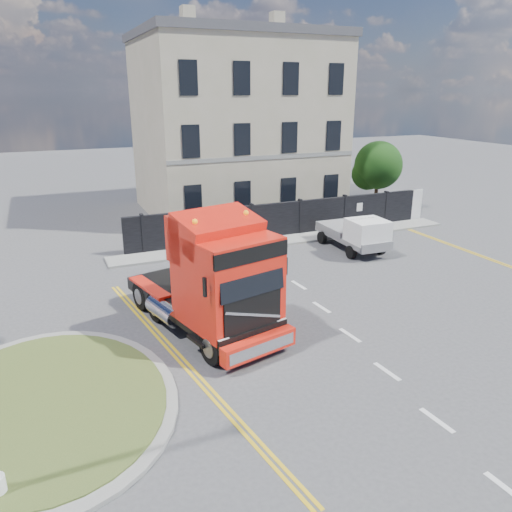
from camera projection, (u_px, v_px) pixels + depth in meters
name	position (u px, v px, depth m)	size (l,w,h in m)	color
ground	(247.00, 316.00, 18.51)	(120.00, 120.00, 0.00)	#424244
traffic_island	(47.00, 403.00, 13.23)	(6.80, 6.80, 0.17)	gray
hoarding_fence	(293.00, 219.00, 28.50)	(18.80, 0.25, 2.00)	black
georgian_building	(235.00, 125.00, 33.31)	(12.30, 10.30, 12.80)	#BDAF96
tree	(376.00, 167.00, 33.50)	(3.20, 3.20, 4.80)	#382619
pavement_far	(291.00, 240.00, 27.80)	(20.00, 1.60, 0.12)	gray
truck	(216.00, 283.00, 16.55)	(4.17, 7.44, 4.21)	black
flatbed_pickup	(361.00, 234.00, 25.36)	(2.03, 4.58, 1.88)	slate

